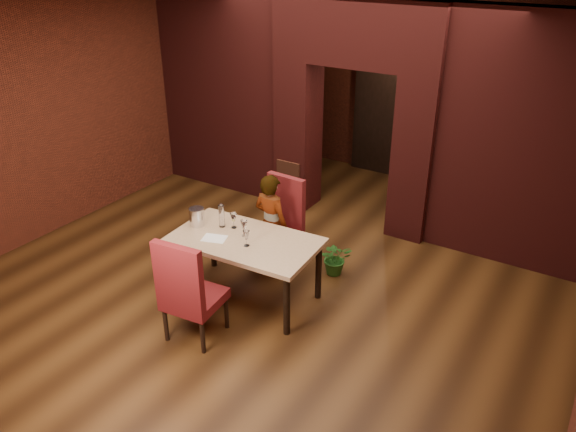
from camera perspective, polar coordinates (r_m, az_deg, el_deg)
name	(u,v)px	position (r m, az deg, el deg)	size (l,w,h in m)	color
floor	(281,276)	(7.22, -0.76, -6.07)	(8.00, 8.00, 0.00)	#4A2C12
ceiling	(279,12)	(6.11, -0.96, 20.04)	(7.00, 8.00, 0.04)	silver
wall_back	(407,87)	(9.94, 12.04, 12.73)	(7.00, 0.04, 3.20)	maroon
wall_left	(77,112)	(8.80, -20.69, 9.81)	(0.04, 8.00, 3.20)	maroon
pillar_left	(298,135)	(8.72, 1.05, 8.27)	(0.55, 0.55, 2.30)	maroon
pillar_right	(416,158)	(7.97, 12.90, 5.76)	(0.55, 0.55, 2.30)	maroon
lintel	(360,32)	(7.91, 7.37, 18.09)	(2.45, 0.55, 0.90)	maroon
wing_wall_left	(224,93)	(9.36, -6.52, 12.28)	(2.27, 0.35, 3.20)	maroon
wing_wall_right	(530,145)	(7.52, 23.41, 6.60)	(2.27, 0.35, 3.20)	maroon
vent_panel	(288,177)	(8.69, 0.01, 3.99)	(0.40, 0.03, 0.50)	brown
rear_door	(382,115)	(10.17, 9.50, 10.04)	(0.90, 0.08, 2.10)	black
rear_door_frame	(381,116)	(10.14, 9.41, 9.99)	(1.02, 0.04, 2.22)	black
dining_table	(246,268)	(6.64, -4.28, -5.31)	(1.69, 0.95, 0.79)	tan
chair_far	(276,225)	(7.15, -1.23, -0.91)	(0.54, 0.54, 1.19)	maroon
chair_near	(194,287)	(6.00, -9.56, -7.10)	(0.55, 0.55, 1.22)	maroon
person_seated	(271,224)	(7.03, -1.73, -0.80)	(0.48, 0.32, 1.33)	silver
wine_glass_a	(234,220)	(6.65, -5.55, -0.46)	(0.08, 0.08, 0.19)	silver
wine_glass_b	(244,228)	(6.46, -4.46, -1.24)	(0.08, 0.08, 0.20)	white
wine_glass_c	(246,238)	(6.25, -4.24, -2.27)	(0.08, 0.08, 0.19)	silver
tasting_sheet	(214,238)	(6.48, -7.49, -2.27)	(0.27, 0.20, 0.00)	white
wine_bucket	(197,217)	(6.76, -9.24, -0.08)	(0.18, 0.18, 0.22)	silver
water_bottle	(222,215)	(6.67, -6.76, 0.06)	(0.07, 0.07, 0.30)	silver
potted_plant	(336,258)	(7.18, 4.87, -4.28)	(0.40, 0.35, 0.45)	#26631E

